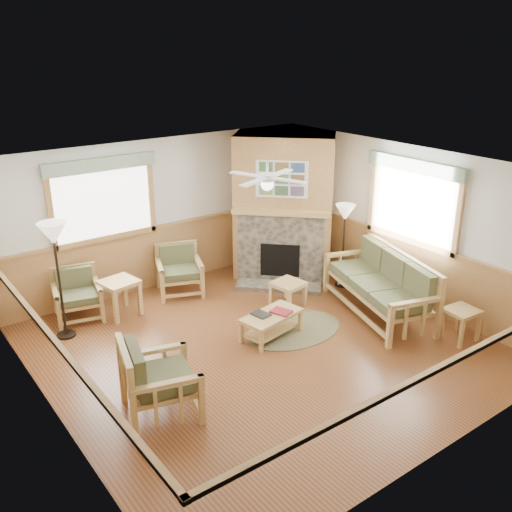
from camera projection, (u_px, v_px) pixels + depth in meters
floor at (262, 347)px, 8.49m from camera, size 6.00×6.00×0.01m
ceiling at (263, 168)px, 7.52m from camera, size 6.00×6.00×0.01m
wall_back at (162, 214)px, 10.25m from camera, size 6.00×0.02×2.70m
wall_front at (442, 352)px, 5.75m from camera, size 6.00×0.02×2.70m
wall_left at (48, 323)px, 6.34m from camera, size 0.02×6.00×2.70m
wall_right at (403, 224)px, 9.67m from camera, size 0.02×6.00×2.70m
wainscot at (263, 314)px, 8.29m from camera, size 6.00×6.00×1.10m
fireplace at (284, 206)px, 10.68m from camera, size 3.11×3.11×2.70m
window_back at (98, 156)px, 9.19m from camera, size 1.90×0.16×1.50m
window_right at (419, 157)px, 9.07m from camera, size 0.16×1.90×1.50m
ceiling_fan at (267, 165)px, 7.92m from camera, size 1.59×1.59×0.36m
sofa at (378, 285)px, 9.37m from camera, size 2.40×1.54×1.03m
armchair_back_left at (77, 295)px, 9.23m from camera, size 0.87×0.87×0.81m
armchair_back_right at (180, 271)px, 10.14m from camera, size 0.99×0.99×0.86m
armchair_left at (160, 378)px, 6.85m from camera, size 1.06×1.06×0.97m
coffee_table at (271, 325)px, 8.72m from camera, size 1.04×0.65×0.39m
end_table_chairs at (120, 298)px, 9.38m from camera, size 0.63×0.61×0.62m
end_table_sofa at (460, 325)px, 8.62m from camera, size 0.49×0.47×0.51m
footstool at (288, 294)px, 9.76m from camera, size 0.56×0.56×0.42m
braided_rug at (294, 330)px, 8.98m from camera, size 2.15×2.15×0.01m
floor_lamp_left at (59, 281)px, 8.49m from camera, size 0.51×0.51×1.84m
floor_lamp_right at (343, 246)px, 10.33m from camera, size 0.47×0.47×1.56m
book_red at (281, 311)px, 8.69m from camera, size 0.31×0.36×0.03m
book_dark at (261, 314)px, 8.61m from camera, size 0.24×0.30×0.03m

